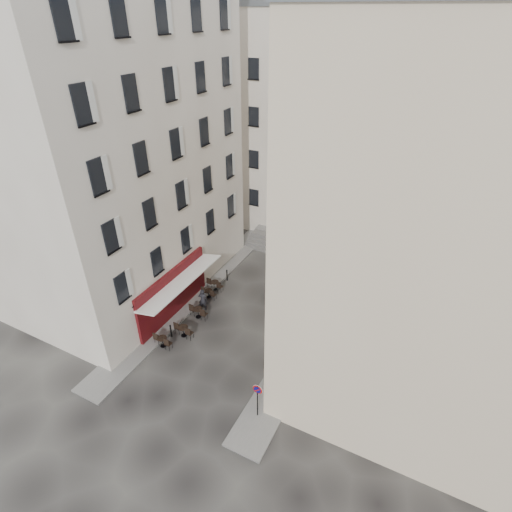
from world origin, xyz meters
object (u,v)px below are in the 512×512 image
Objects in this scene: no_parking_sign at (257,395)px; pedestrian at (203,300)px; bistro_table_a at (163,341)px; bistro_table_b at (184,330)px.

no_parking_sign reaches higher than pedestrian.
bistro_table_a is 1.48m from bistro_table_b.
bistro_table_a is 4.17m from pedestrian.
bistro_table_a is (-7.45, 1.86, -1.18)m from no_parking_sign.
pedestrian is at bearing 86.86° from bistro_table_a.
pedestrian is at bearing 141.91° from no_parking_sign.
no_parking_sign reaches higher than bistro_table_a.
bistro_table_b is 2.85m from pedestrian.
bistro_table_b is at bearing 156.57° from no_parking_sign.
bistro_table_b is (-6.85, 3.21, -1.15)m from no_parking_sign.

